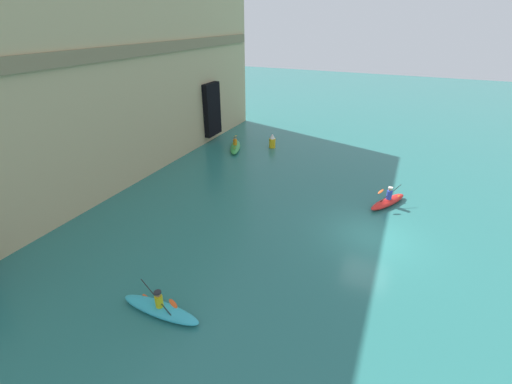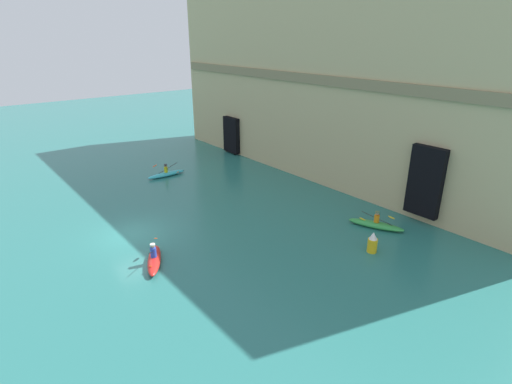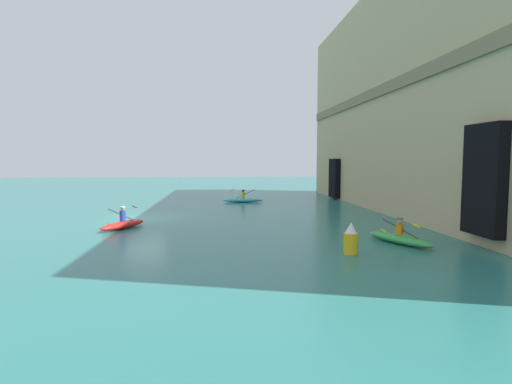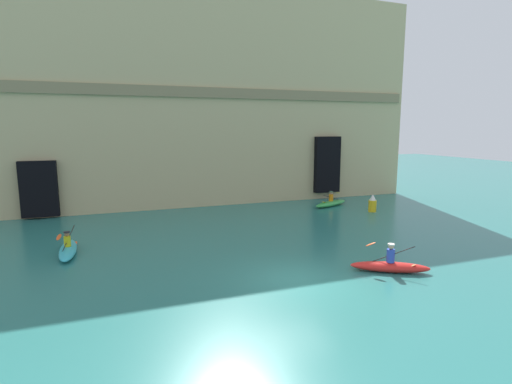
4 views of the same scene
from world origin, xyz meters
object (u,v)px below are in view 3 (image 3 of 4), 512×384
at_px(kayak_green, 399,238).
at_px(marker_buoy, 351,239).
at_px(kayak_red, 123,224).
at_px(kayak_cyan, 243,200).

distance_m(kayak_green, marker_buoy, 3.28).
xyz_separation_m(kayak_red, kayak_green, (5.01, 13.06, -0.02)).
bearing_deg(kayak_red, marker_buoy, -93.90).
xyz_separation_m(kayak_red, marker_buoy, (6.71, 10.28, 0.33)).
relative_size(kayak_red, marker_buoy, 2.50).
relative_size(kayak_cyan, kayak_green, 0.98).
bearing_deg(kayak_cyan, kayak_green, -72.02).
distance_m(kayak_red, kayak_cyan, 14.59).
height_order(kayak_red, kayak_green, kayak_red).
bearing_deg(kayak_green, marker_buoy, 98.26).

